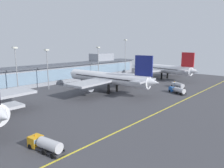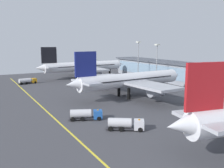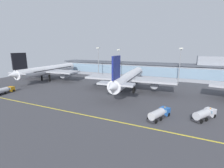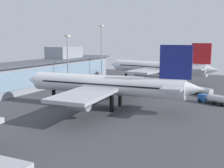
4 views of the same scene
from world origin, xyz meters
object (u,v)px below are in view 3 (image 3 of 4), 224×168
(fuel_tanker_truck, at_px, (160,113))
(apron_light_mast_centre, at_px, (119,59))
(apron_light_mast_east, at_px, (180,60))
(service_truck_far, at_px, (205,114))
(apron_light_mast_west, at_px, (98,58))
(airliner_near_left, at_px, (49,70))
(baggage_tug_near, at_px, (5,90))
(airliner_near_right, at_px, (129,78))

(fuel_tanker_truck, bearing_deg, apron_light_mast_centre, 56.06)
(fuel_tanker_truck, height_order, apron_light_mast_centre, apron_light_mast_centre)
(fuel_tanker_truck, xyz_separation_m, apron_light_mast_east, (2.79, 53.65, 12.29))
(service_truck_far, bearing_deg, apron_light_mast_west, 86.27)
(airliner_near_left, height_order, baggage_tug_near, airliner_near_left)
(fuel_tanker_truck, distance_m, apron_light_mast_east, 55.11)
(fuel_tanker_truck, relative_size, apron_light_mast_west, 0.44)
(airliner_near_left, relative_size, apron_light_mast_centre, 2.79)
(baggage_tug_near, xyz_separation_m, apron_light_mast_east, (71.10, 55.96, 12.29))
(airliner_near_left, bearing_deg, apron_light_mast_centre, -64.63)
(fuel_tanker_truck, relative_size, apron_light_mast_east, 0.45)
(apron_light_mast_west, bearing_deg, airliner_near_right, -39.05)
(fuel_tanker_truck, height_order, apron_light_mast_east, apron_light_mast_east)
(apron_light_mast_centre, bearing_deg, baggage_tug_near, -122.39)
(apron_light_mast_east, bearing_deg, airliner_near_right, -127.52)
(service_truck_far, distance_m, apron_light_mast_east, 50.94)
(apron_light_mast_west, height_order, apron_light_mast_east, apron_light_mast_west)
(baggage_tug_near, bearing_deg, fuel_tanker_truck, -96.69)
(apron_light_mast_east, bearing_deg, fuel_tanker_truck, -92.98)
(airliner_near_left, bearing_deg, fuel_tanker_truck, -114.56)
(airliner_near_right, relative_size, fuel_tanker_truck, 5.69)
(fuel_tanker_truck, height_order, baggage_tug_near, same)
(airliner_near_right, relative_size, apron_light_mast_west, 2.52)
(baggage_tug_near, relative_size, apron_light_mast_east, 0.45)
(airliner_near_left, bearing_deg, airliner_near_right, -96.67)
(airliner_near_left, xyz_separation_m, apron_light_mast_east, (77.24, 23.59, 7.22))
(airliner_near_left, distance_m, airliner_near_right, 56.19)
(apron_light_mast_centre, height_order, apron_light_mast_east, apron_light_mast_east)
(airliner_near_right, height_order, apron_light_mast_east, apron_light_mast_east)
(apron_light_mast_east, bearing_deg, airliner_near_left, -163.02)
(fuel_tanker_truck, bearing_deg, apron_light_mast_east, 19.39)
(apron_light_mast_centre, bearing_deg, apron_light_mast_east, 3.50)
(airliner_near_left, height_order, apron_light_mast_west, apron_light_mast_west)
(fuel_tanker_truck, height_order, apron_light_mast_west, apron_light_mast_west)
(apron_light_mast_west, bearing_deg, apron_light_mast_east, 2.68)
(baggage_tug_near, bearing_deg, apron_light_mast_centre, -41.01)
(baggage_tug_near, bearing_deg, airliner_near_right, -69.03)
(baggage_tug_near, relative_size, apron_light_mast_west, 0.44)
(airliner_near_right, distance_m, apron_light_mast_east, 35.58)
(airliner_near_left, relative_size, baggage_tug_near, 5.94)
(airliner_near_left, bearing_deg, baggage_tug_near, -171.82)
(airliner_near_left, height_order, service_truck_far, airliner_near_left)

